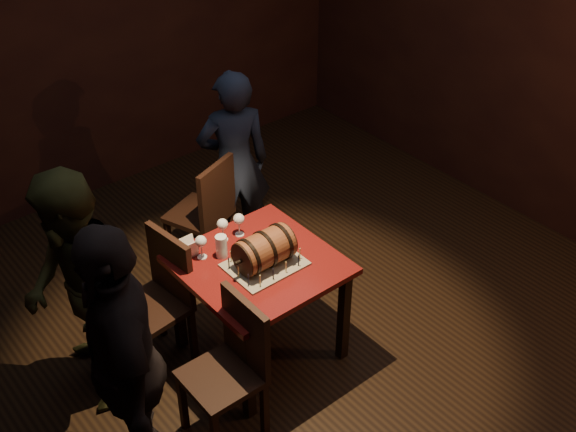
{
  "coord_description": "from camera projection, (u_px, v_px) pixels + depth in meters",
  "views": [
    {
      "loc": [
        -2.22,
        -2.76,
        3.52
      ],
      "look_at": [
        0.09,
        0.05,
        0.95
      ],
      "focal_mm": 45.0,
      "sensor_mm": 36.0,
      "label": 1
    }
  ],
  "objects": [
    {
      "name": "person_left_front",
      "position": [
        124.0,
        362.0,
        3.61
      ],
      "size": [
        0.73,
        1.07,
        1.68
      ],
      "primitive_type": "imported",
      "rotation": [
        0.0,
        0.0,
        -1.92
      ],
      "color": "black",
      "rests_on": "ground"
    },
    {
      "name": "wine_glass_left",
      "position": [
        201.0,
        242.0,
        4.37
      ],
      "size": [
        0.07,
        0.07,
        0.16
      ],
      "color": "silver",
      "rests_on": "pub_table"
    },
    {
      "name": "birthday_candles",
      "position": [
        265.0,
        258.0,
        4.34
      ],
      "size": [
        0.4,
        0.3,
        0.09
      ],
      "color": "#EDE28E",
      "rests_on": "cake_board"
    },
    {
      "name": "pub_table",
      "position": [
        259.0,
        276.0,
        4.46
      ],
      "size": [
        0.9,
        0.9,
        0.75
      ],
      "color": "#4F0D0E",
      "rests_on": "ground"
    },
    {
      "name": "room_shell",
      "position": [
        282.0,
        161.0,
        4.11
      ],
      "size": [
        5.04,
        5.04,
        2.8
      ],
      "color": "black",
      "rests_on": "ground"
    },
    {
      "name": "wine_glass_mid",
      "position": [
        222.0,
        225.0,
        4.51
      ],
      "size": [
        0.07,
        0.07,
        0.16
      ],
      "color": "silver",
      "rests_on": "pub_table"
    },
    {
      "name": "wine_glass_right",
      "position": [
        239.0,
        220.0,
        4.56
      ],
      "size": [
        0.07,
        0.07,
        0.16
      ],
      "color": "silver",
      "rests_on": "pub_table"
    },
    {
      "name": "chair_left_rear",
      "position": [
        161.0,
        294.0,
        4.5
      ],
      "size": [
        0.44,
        0.44,
        0.93
      ],
      "color": "black",
      "rests_on": "ground"
    },
    {
      "name": "person_back",
      "position": [
        234.0,
        164.0,
        5.35
      ],
      "size": [
        0.64,
        0.53,
        1.49
      ],
      "primitive_type": "imported",
      "rotation": [
        0.0,
        0.0,
        2.75
      ],
      "color": "#181E30",
      "rests_on": "ground"
    },
    {
      "name": "cake_board",
      "position": [
        265.0,
        264.0,
        4.37
      ],
      "size": [
        0.45,
        0.35,
        0.01
      ],
      "primitive_type": "cube",
      "color": "gray",
      "rests_on": "pub_table"
    },
    {
      "name": "menu_card",
      "position": [
        190.0,
        249.0,
        4.4
      ],
      "size": [
        0.1,
        0.05,
        0.13
      ],
      "primitive_type": null,
      "color": "white",
      "rests_on": "pub_table"
    },
    {
      "name": "chair_left_front",
      "position": [
        232.0,
        362.0,
        4.03
      ],
      "size": [
        0.4,
        0.4,
        0.93
      ],
      "color": "black",
      "rests_on": "ground"
    },
    {
      "name": "barrel_cake",
      "position": [
        264.0,
        249.0,
        4.3
      ],
      "size": [
        0.4,
        0.24,
        0.24
      ],
      "color": "brown",
      "rests_on": "cake_board"
    },
    {
      "name": "person_left_rear",
      "position": [
        79.0,
        294.0,
        4.11
      ],
      "size": [
        0.75,
        0.88,
        1.56
      ],
      "primitive_type": "imported",
      "rotation": [
        0.0,
        0.0,
        -1.81
      ],
      "color": "#393E1F",
      "rests_on": "ground"
    },
    {
      "name": "pint_of_ale",
      "position": [
        221.0,
        247.0,
        4.4
      ],
      "size": [
        0.07,
        0.07,
        0.15
      ],
      "color": "silver",
      "rests_on": "pub_table"
    },
    {
      "name": "chair_back",
      "position": [
        207.0,
        209.0,
        5.26
      ],
      "size": [
        0.51,
        0.51,
        0.93
      ],
      "color": "black",
      "rests_on": "ground"
    }
  ]
}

